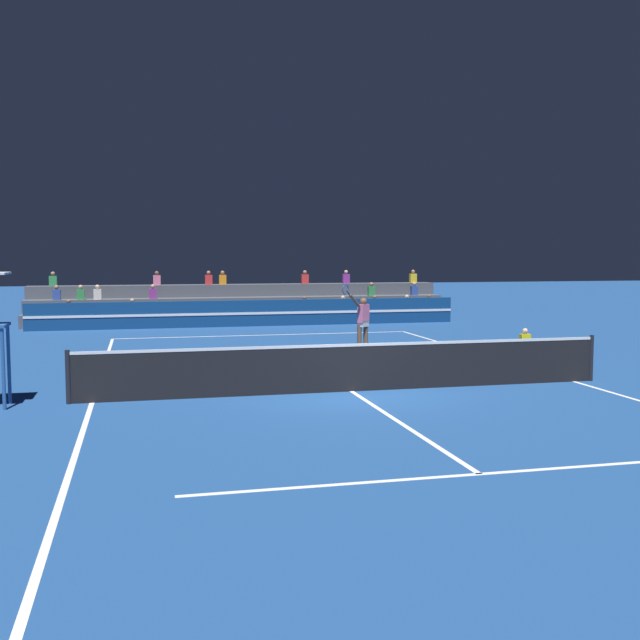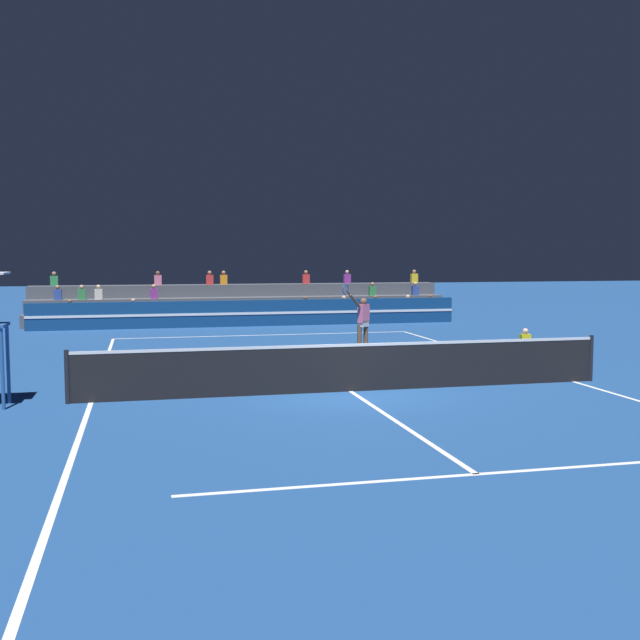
# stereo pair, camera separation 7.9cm
# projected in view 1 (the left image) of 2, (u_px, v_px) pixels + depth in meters

# --- Properties ---
(ground_plane) EXTENTS (120.00, 120.00, 0.00)m
(ground_plane) POSITION_uv_depth(u_px,v_px,m) (351.00, 391.00, 16.51)
(ground_plane) COLOR navy
(court_lines) EXTENTS (11.10, 23.90, 0.01)m
(court_lines) POSITION_uv_depth(u_px,v_px,m) (351.00, 391.00, 16.51)
(court_lines) COLOR white
(court_lines) RESTS_ON ground
(tennis_net) EXTENTS (12.00, 0.10, 1.10)m
(tennis_net) POSITION_uv_depth(u_px,v_px,m) (352.00, 367.00, 16.46)
(tennis_net) COLOR black
(tennis_net) RESTS_ON ground
(sponsor_banner_wall) EXTENTS (18.00, 0.26, 1.10)m
(sponsor_banner_wall) POSITION_uv_depth(u_px,v_px,m) (251.00, 313.00, 31.47)
(sponsor_banner_wall) COLOR navy
(sponsor_banner_wall) RESTS_ON ground
(bleacher_stand) EXTENTS (18.62, 2.85, 2.28)m
(bleacher_stand) POSITION_uv_depth(u_px,v_px,m) (243.00, 307.00, 33.92)
(bleacher_stand) COLOR #4C515B
(bleacher_stand) RESTS_ON ground
(ball_kid_courtside) EXTENTS (0.30, 0.36, 0.84)m
(ball_kid_courtside) POSITION_uv_depth(u_px,v_px,m) (525.00, 345.00, 22.14)
(ball_kid_courtside) COLOR black
(ball_kid_courtside) RESTS_ON ground
(tennis_player) EXTENTS (1.14, 0.91, 2.21)m
(tennis_player) POSITION_uv_depth(u_px,v_px,m) (363.00, 322.00, 22.59)
(tennis_player) COLOR brown
(tennis_player) RESTS_ON ground
(tennis_ball) EXTENTS (0.07, 0.07, 0.07)m
(tennis_ball) POSITION_uv_depth(u_px,v_px,m) (153.00, 373.00, 18.83)
(tennis_ball) COLOR #C6DB33
(tennis_ball) RESTS_ON ground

